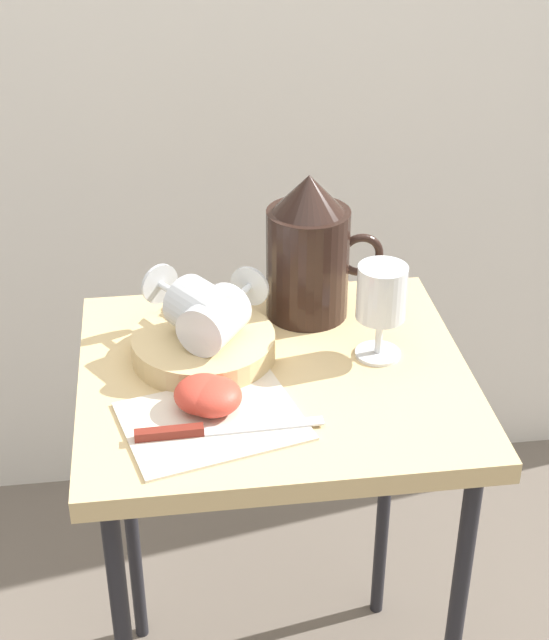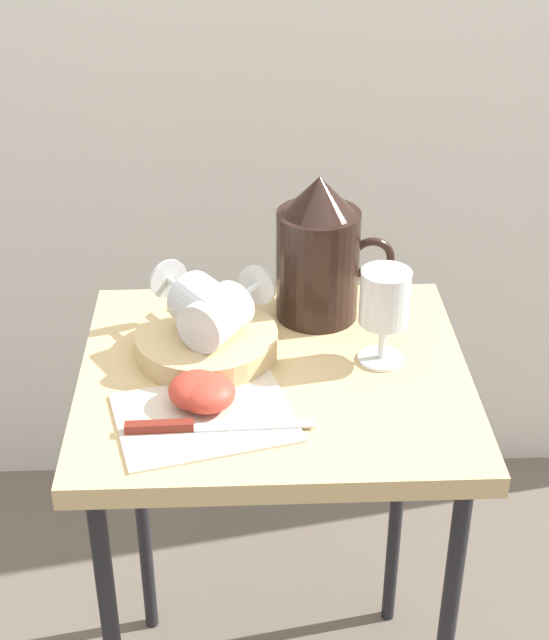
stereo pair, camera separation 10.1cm
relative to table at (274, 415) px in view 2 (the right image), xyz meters
name	(u,v)px [view 2 (the right image)]	position (x,y,z in m)	size (l,w,h in m)	color
curtain_drape	(259,13)	(0.00, 0.68, 0.40)	(2.40, 0.03, 2.05)	silver
table	(274,415)	(0.00, 0.00, 0.00)	(0.53, 0.48, 0.70)	tan
linen_napkin	(205,418)	(-0.09, -0.11, 0.08)	(0.22, 0.17, 0.00)	beige
basket_tray	(207,343)	(-0.09, 0.05, 0.09)	(0.20, 0.20, 0.04)	tan
pitcher	(318,261)	(0.07, 0.15, 0.16)	(0.17, 0.12, 0.22)	black
wine_glass_upright	(385,303)	(0.15, 0.02, 0.17)	(0.07, 0.07, 0.14)	silver
wine_glass_tipped_near	(204,306)	(-0.09, 0.05, 0.15)	(0.14, 0.16, 0.08)	silver
wine_glass_tipped_far	(218,315)	(-0.08, 0.03, 0.14)	(0.14, 0.16, 0.07)	silver
apple_half_left	(206,393)	(-0.09, -0.09, 0.10)	(0.08, 0.08, 0.04)	#CC3D2D
apple_half_right	(197,390)	(-0.10, -0.08, 0.10)	(0.08, 0.08, 0.04)	#CC3D2D
knife	(191,426)	(-0.11, -0.13, 0.08)	(0.24, 0.02, 0.01)	silver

